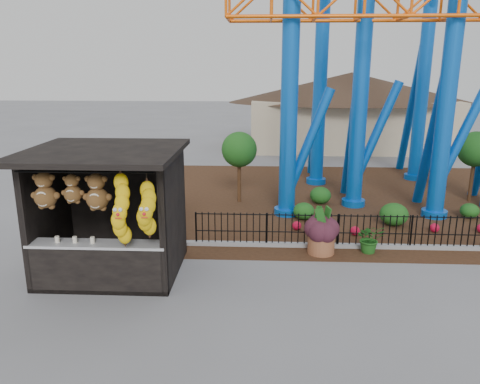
{
  "coord_description": "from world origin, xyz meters",
  "views": [
    {
      "loc": [
        0.65,
        -9.42,
        4.94
      ],
      "look_at": [
        0.12,
        1.5,
        2.0
      ],
      "focal_mm": 35.0,
      "sensor_mm": 36.0,
      "label": 1
    }
  ],
  "objects_px": {
    "prize_booth": "(108,216)",
    "terracotta_planter": "(321,243)",
    "roller_coaster": "(391,22)",
    "potted_plant": "(370,238)"
  },
  "relations": [
    {
      "from": "prize_booth",
      "to": "terracotta_planter",
      "type": "height_order",
      "value": "prize_booth"
    },
    {
      "from": "prize_booth",
      "to": "roller_coaster",
      "type": "relative_size",
      "value": 0.32
    },
    {
      "from": "prize_booth",
      "to": "potted_plant",
      "type": "bearing_deg",
      "value": 15.33
    },
    {
      "from": "prize_booth",
      "to": "potted_plant",
      "type": "distance_m",
      "value": 6.92
    },
    {
      "from": "prize_booth",
      "to": "roller_coaster",
      "type": "xyz_separation_m",
      "value": [
        8.09,
        7.33,
        4.91
      ]
    },
    {
      "from": "roller_coaster",
      "to": "potted_plant",
      "type": "height_order",
      "value": "roller_coaster"
    },
    {
      "from": "terracotta_planter",
      "to": "potted_plant",
      "type": "distance_m",
      "value": 1.35
    },
    {
      "from": "prize_booth",
      "to": "terracotta_planter",
      "type": "bearing_deg",
      "value": 17.78
    },
    {
      "from": "terracotta_planter",
      "to": "potted_plant",
      "type": "xyz_separation_m",
      "value": [
        1.34,
        0.12,
        0.11
      ]
    },
    {
      "from": "prize_booth",
      "to": "terracotta_planter",
      "type": "distance_m",
      "value": 5.64
    }
  ]
}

